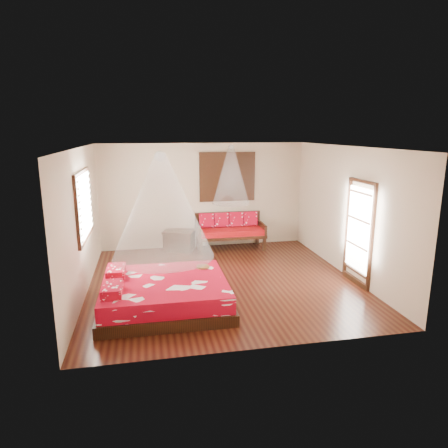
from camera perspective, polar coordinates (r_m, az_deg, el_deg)
The scene contains 10 objects.
room at distance 8.14m, azimuth -0.16°, elevation 1.06°, with size 5.54×5.54×2.84m.
bed at distance 7.37m, azimuth -8.58°, elevation -9.78°, with size 2.30×2.08×0.65m.
daybed at distance 10.74m, azimuth 0.83°, elevation -0.77°, with size 1.82×0.81×0.95m.
storage_chest at distance 10.68m, azimuth -6.41°, elevation -2.31°, with size 0.93×0.81×0.54m.
shutter_panel at distance 10.82m, azimuth 0.48°, elevation 6.76°, with size 1.52×0.06×1.32m.
window_left at distance 8.23m, azimuth -19.33°, elevation 2.56°, with size 0.10×1.74×1.34m.
glazed_door at distance 8.61m, azimuth 18.68°, elevation -1.24°, with size 0.08×1.02×2.16m.
wine_tray at distance 7.84m, azimuth -3.04°, elevation -5.84°, with size 0.26×0.26×0.21m.
mosquito_net_main at distance 6.91m, azimuth -8.84°, elevation 2.52°, with size 1.77×1.77×1.80m, color white.
mosquito_net_daybed at distance 10.36m, azimuth 1.01°, elevation 7.02°, with size 0.97×0.97×1.50m, color white.
Camera 1 is at (-1.52, -7.82, 3.11)m, focal length 32.00 mm.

